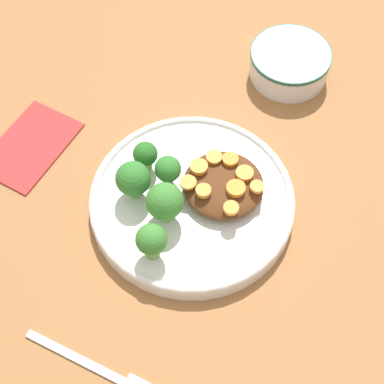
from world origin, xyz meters
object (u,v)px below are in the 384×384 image
plate (192,201)px  napkin (30,145)px  fork (111,375)px  dip_bowl (290,62)px

plate → napkin: 0.25m
plate → napkin: size_ratio=1.67×
fork → napkin: same height
plate → dip_bowl: dip_bowl is taller
plate → dip_bowl: (0.26, 0.09, 0.01)m
napkin → dip_bowl: bearing=-19.6°
plate → napkin: plate is taller
plate → napkin: bearing=117.0°
fork → napkin: bearing=139.0°
dip_bowl → fork: dip_bowl is taller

